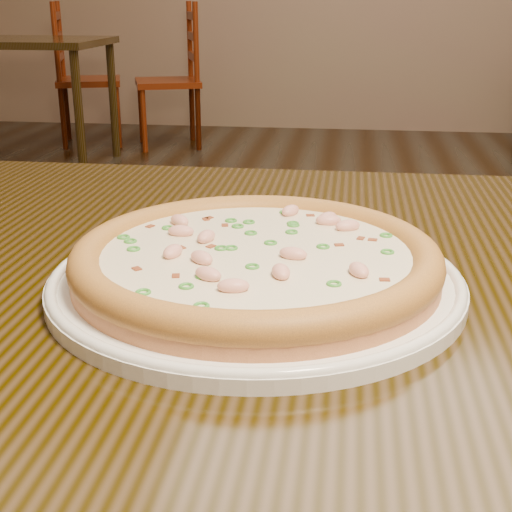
# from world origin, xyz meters

# --- Properties ---
(hero_table) EXTENTS (1.20, 0.80, 0.75)m
(hero_table) POSITION_xyz_m (-0.08, -0.51, 0.65)
(hero_table) COLOR black
(hero_table) RESTS_ON ground
(plate) EXTENTS (0.36, 0.36, 0.02)m
(plate) POSITION_xyz_m (-0.20, -0.56, 0.76)
(plate) COLOR white
(plate) RESTS_ON hero_table
(pizza) EXTENTS (0.32, 0.32, 0.03)m
(pizza) POSITION_xyz_m (-0.20, -0.56, 0.78)
(pizza) COLOR #C0824C
(pizza) RESTS_ON plate
(bg_table_left) EXTENTS (1.00, 0.70, 0.75)m
(bg_table_left) POSITION_xyz_m (-2.07, 3.00, 0.65)
(bg_table_left) COLOR black
(bg_table_left) RESTS_ON ground
(chair_a) EXTENTS (0.53, 0.53, 0.95)m
(chair_a) POSITION_xyz_m (-1.97, 3.68, 0.44)
(chair_a) COLOR #651D05
(chair_a) RESTS_ON ground
(chair_b) EXTENTS (0.53, 0.53, 0.95)m
(chair_b) POSITION_xyz_m (-1.31, 3.70, 0.44)
(chair_b) COLOR #651D05
(chair_b) RESTS_ON ground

